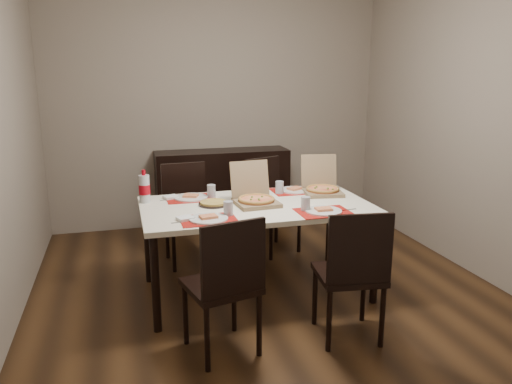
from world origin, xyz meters
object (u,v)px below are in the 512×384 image
(chair_near_left, at_px, (226,281))
(dip_bowl, at_px, (256,196))
(chair_far_left, at_px, (187,209))
(chair_far_right, at_px, (269,200))
(pizza_box_center, at_px, (255,197))
(chair_near_right, at_px, (353,270))
(dining_table, at_px, (256,212))
(sideboard, at_px, (223,189))
(soda_bottle, at_px, (144,189))

(chair_near_left, xyz_separation_m, dip_bowl, (0.49, 1.07, 0.25))
(chair_far_left, bearing_deg, dip_bowl, -52.82)
(chair_near_left, relative_size, chair_far_right, 1.00)
(chair_far_left, height_order, pizza_box_center, pizza_box_center)
(chair_near_left, distance_m, chair_far_left, 1.72)
(chair_near_right, bearing_deg, dining_table, 114.15)
(chair_far_right, xyz_separation_m, dip_bowl, (-0.34, -0.73, 0.25))
(sideboard, relative_size, soda_bottle, 5.61)
(chair_far_left, relative_size, dip_bowl, 7.43)
(chair_far_left, distance_m, chair_far_right, 0.84)
(soda_bottle, bearing_deg, sideboard, 57.65)
(chair_near_right, relative_size, pizza_box_center, 2.43)
(chair_far_left, bearing_deg, chair_far_right, 5.23)
(dining_table, bearing_deg, chair_near_left, -116.72)
(pizza_box_center, bearing_deg, soda_bottle, 161.53)
(chair_far_right, bearing_deg, sideboard, 110.00)
(dining_table, bearing_deg, dip_bowl, 75.33)
(chair_far_right, bearing_deg, chair_near_right, -89.68)
(chair_near_left, distance_m, dip_bowl, 1.20)
(dip_bowl, bearing_deg, chair_near_right, -72.34)
(chair_near_right, height_order, dip_bowl, chair_near_right)
(dining_table, height_order, dip_bowl, dip_bowl)
(chair_far_left, xyz_separation_m, chair_far_right, (0.84, 0.08, 0.00))
(chair_near_right, bearing_deg, pizza_box_center, 114.18)
(sideboard, distance_m, pizza_box_center, 1.80)
(chair_near_left, distance_m, soda_bottle, 1.27)
(chair_far_right, distance_m, pizza_box_center, 1.05)
(sideboard, bearing_deg, chair_far_right, -70.00)
(chair_far_right, relative_size, pizza_box_center, 2.43)
(chair_far_left, bearing_deg, soda_bottle, -125.46)
(chair_near_left, relative_size, soda_bottle, 3.48)
(dining_table, relative_size, chair_far_left, 1.94)
(dining_table, relative_size, soda_bottle, 6.73)
(chair_near_right, xyz_separation_m, dip_bowl, (-0.35, 1.11, 0.25))
(chair_far_left, height_order, chair_far_right, same)
(chair_near_right, bearing_deg, chair_far_right, 90.32)
(pizza_box_center, xyz_separation_m, dip_bowl, (0.06, 0.19, -0.04))
(chair_near_right, distance_m, chair_far_left, 1.96)
(dip_bowl, bearing_deg, chair_far_right, 64.79)
(chair_far_left, bearing_deg, chair_near_left, -89.69)
(dining_table, height_order, pizza_box_center, pizza_box_center)
(sideboard, bearing_deg, soda_bottle, -122.35)
(chair_near_right, distance_m, soda_bottle, 1.77)
(chair_near_right, bearing_deg, chair_near_left, 176.68)
(dining_table, distance_m, chair_far_right, 1.03)
(chair_near_right, bearing_deg, chair_far_left, 115.70)
(pizza_box_center, height_order, dip_bowl, pizza_box_center)
(dining_table, distance_m, chair_near_right, 1.01)
(dining_table, xyz_separation_m, soda_bottle, (-0.85, 0.29, 0.18))
(sideboard, relative_size, chair_near_right, 1.61)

